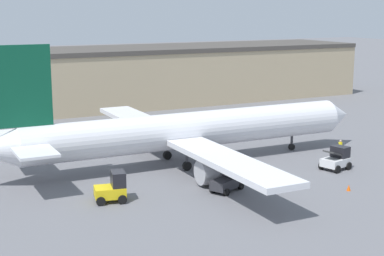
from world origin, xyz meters
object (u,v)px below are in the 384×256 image
(pushback_tug, at_px, (113,188))
(airplane, at_px, (182,131))
(safety_cone_near, at_px, (349,188))
(ground_crew_worker, at_px, (340,148))
(baggage_tug, at_px, (229,178))
(belt_loader_truck, at_px, (337,159))

(pushback_tug, bearing_deg, airplane, 49.53)
(safety_cone_near, bearing_deg, airplane, 121.42)
(ground_crew_worker, bearing_deg, airplane, -121.41)
(airplane, xyz_separation_m, safety_cone_near, (8.90, -14.57, -3.13))
(baggage_tug, bearing_deg, airplane, 62.82)
(ground_crew_worker, relative_size, safety_cone_near, 3.30)
(belt_loader_truck, xyz_separation_m, safety_cone_near, (-3.69, -5.90, -0.78))
(pushback_tug, bearing_deg, baggage_tug, 1.76)
(belt_loader_truck, bearing_deg, airplane, 131.12)
(baggage_tug, relative_size, belt_loader_truck, 1.16)
(airplane, distance_m, baggage_tug, 9.96)
(ground_crew_worker, xyz_separation_m, baggage_tug, (-16.59, -4.76, 0.08))
(airplane, bearing_deg, safety_cone_near, -57.90)
(airplane, height_order, safety_cone_near, airplane)
(baggage_tug, bearing_deg, ground_crew_worker, -9.60)
(pushback_tug, xyz_separation_m, safety_cone_near, (19.14, -6.68, -0.84))
(airplane, distance_m, belt_loader_truck, 15.47)
(ground_crew_worker, bearing_deg, pushback_tug, -98.25)
(belt_loader_truck, distance_m, pushback_tug, 22.84)
(airplane, bearing_deg, baggage_tug, -90.90)
(airplane, bearing_deg, ground_crew_worker, -16.10)
(airplane, relative_size, baggage_tug, 11.62)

